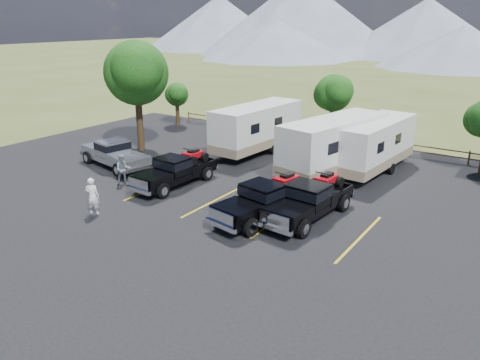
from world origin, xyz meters
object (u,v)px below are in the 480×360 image
Objects in this scene: trailer_center at (334,146)px; person_a at (92,196)px; tree_big_nw at (136,73)px; rig_right at (310,199)px; trailer_right at (374,145)px; person_b at (123,169)px; rig_left at (176,170)px; pickup_silver at (114,154)px; trailer_left at (257,128)px; rig_center at (266,199)px.

trailer_center reaches higher than person_a.
tree_big_nw is 16.90m from rig_right.
person_b is (-11.19, -10.35, -0.83)m from trailer_right.
rig_right is at bearing 2.60° from rig_left.
pickup_silver is at bearing 178.52° from rig_left.
rig_right is at bearing -15.24° from tree_big_nw.
tree_big_nw reaches higher than trailer_center.
rig_left is at bearing -121.79° from person_a.
tree_big_nw reaches higher than rig_right.
person_a is at bearing -89.03° from trailer_left.
rig_center is 10.06m from trailer_right.
person_b is (2.91, -1.94, -0.03)m from pickup_silver.
tree_big_nw is 1.28× the size of pickup_silver.
rig_center is 11.64m from trailer_left.
rig_center reaches higher than person_b.
rig_left is at bearing -175.24° from rig_right.
rig_right is (15.69, -4.28, -4.60)m from tree_big_nw.
tree_big_nw is 14.67m from trailer_center.
person_a is at bearing -138.66° from rig_center.
trailer_left is (7.38, 4.20, -3.77)m from tree_big_nw.
tree_big_nw is 9.60m from rig_left.
trailer_right reaches higher than rig_left.
tree_big_nw is 0.80× the size of trailer_left.
tree_big_nw is 1.27× the size of rig_center.
trailer_left is 5.24× the size of person_a.
rig_left is 0.59× the size of trailer_left.
trailer_right is at bearing -148.49° from person_a.
tree_big_nw is at bearing 168.86° from rig_center.
trailer_left is (0.16, 8.52, 0.86)m from rig_left.
tree_big_nw is at bearing -81.79° from person_a.
trailer_center is at bearing 10.05° from tree_big_nw.
trailer_center reaches higher than trailer_right.
trailer_right reaches higher than person_a.
trailer_right is 1.55× the size of pickup_silver.
tree_big_nw is at bearing -158.47° from trailer_center.
rig_center is at bearing -95.81° from trailer_right.
trailer_left is 10.00m from pickup_silver.
rig_right reaches higher than rig_left.
tree_big_nw is at bearing 169.24° from rig_right.
trailer_center is (-1.71, 6.75, 0.88)m from rig_right.
trailer_center is 12.64m from person_b.
person_a is (-0.72, -14.00, -0.84)m from trailer_left.
rig_left is at bearing -123.38° from trailer_center.
rig_center is 12.35m from pickup_silver.
person_b reaches higher than pickup_silver.
tree_big_nw is at bearing -146.81° from pickup_silver.
trailer_center is at bearing 128.10° from pickup_silver.
person_b is (-9.42, -8.36, -0.95)m from trailer_center.
rig_center is 1.01× the size of pickup_silver.
rig_right is at bearing 42.39° from rig_center.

